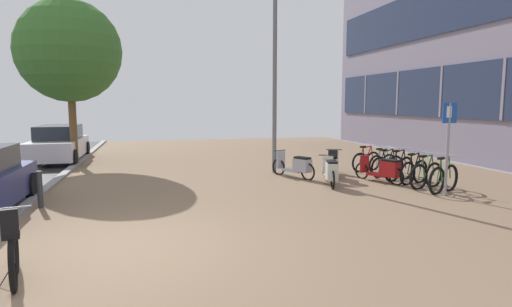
{
  "coord_description": "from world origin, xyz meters",
  "views": [
    {
      "loc": [
        0.44,
        -6.84,
        2.36
      ],
      "look_at": [
        2.65,
        2.08,
        1.24
      ],
      "focal_mm": 29.5,
      "sensor_mm": 36.0,
      "label": 1
    }
  ],
  "objects_px": {
    "bicycle_rack_00": "(444,179)",
    "scooter_far": "(296,166)",
    "bicycle_rack_05": "(382,164)",
    "bicycle_rack_01": "(426,175)",
    "bicycle_foreground": "(10,253)",
    "bicycle_rack_04": "(387,166)",
    "scooter_near": "(331,172)",
    "parked_car_far": "(59,144)",
    "parking_sign": "(448,139)",
    "bollard_far": "(40,189)",
    "street_tree": "(69,51)",
    "bicycle_rack_06": "(366,161)",
    "bicycle_rack_03": "(399,169)",
    "scooter_extra": "(383,169)",
    "scooter_mid": "(333,163)",
    "lamp_post": "(275,71)",
    "bicycle_rack_02": "(414,172)"
  },
  "relations": [
    {
      "from": "bicycle_rack_03",
      "to": "scooter_near",
      "type": "xyz_separation_m",
      "value": [
        -2.39,
        -0.31,
        0.05
      ]
    },
    {
      "from": "bicycle_rack_00",
      "to": "bicycle_rack_03",
      "type": "distance_m",
      "value": 1.85
    },
    {
      "from": "bicycle_rack_05",
      "to": "parked_car_far",
      "type": "height_order",
      "value": "parked_car_far"
    },
    {
      "from": "scooter_far",
      "to": "bollard_far",
      "type": "height_order",
      "value": "bollard_far"
    },
    {
      "from": "bicycle_rack_05",
      "to": "lamp_post",
      "type": "distance_m",
      "value": 4.74
    },
    {
      "from": "bicycle_foreground",
      "to": "bollard_far",
      "type": "distance_m",
      "value": 4.26
    },
    {
      "from": "scooter_near",
      "to": "bicycle_rack_02",
      "type": "bearing_deg",
      "value": -6.98
    },
    {
      "from": "bicycle_foreground",
      "to": "bicycle_rack_03",
      "type": "xyz_separation_m",
      "value": [
        9.15,
        5.3,
        -0.03
      ]
    },
    {
      "from": "scooter_extra",
      "to": "parking_sign",
      "type": "bearing_deg",
      "value": -74.24
    },
    {
      "from": "scooter_extra",
      "to": "bicycle_rack_00",
      "type": "bearing_deg",
      "value": -63.03
    },
    {
      "from": "parked_car_far",
      "to": "bicycle_rack_05",
      "type": "bearing_deg",
      "value": -28.08
    },
    {
      "from": "parked_car_far",
      "to": "lamp_post",
      "type": "xyz_separation_m",
      "value": [
        7.69,
        -4.89,
        2.71
      ]
    },
    {
      "from": "bicycle_rack_05",
      "to": "bicycle_rack_01",
      "type": "bearing_deg",
      "value": -92.2
    },
    {
      "from": "bicycle_rack_00",
      "to": "scooter_far",
      "type": "height_order",
      "value": "bicycle_rack_00"
    },
    {
      "from": "bicycle_rack_04",
      "to": "scooter_near",
      "type": "distance_m",
      "value": 2.54
    },
    {
      "from": "bicycle_rack_03",
      "to": "scooter_near",
      "type": "relative_size",
      "value": 0.79
    },
    {
      "from": "bicycle_rack_02",
      "to": "scooter_far",
      "type": "xyz_separation_m",
      "value": [
        -3.03,
        1.72,
        0.04
      ]
    },
    {
      "from": "lamp_post",
      "to": "bicycle_rack_06",
      "type": "bearing_deg",
      "value": -7.89
    },
    {
      "from": "scooter_near",
      "to": "bicycle_rack_03",
      "type": "bearing_deg",
      "value": 7.34
    },
    {
      "from": "bicycle_rack_04",
      "to": "street_tree",
      "type": "xyz_separation_m",
      "value": [
        -10.17,
        5.29,
        3.91
      ]
    },
    {
      "from": "scooter_near",
      "to": "bicycle_foreground",
      "type": "bearing_deg",
      "value": -143.51
    },
    {
      "from": "bicycle_foreground",
      "to": "bicycle_rack_04",
      "type": "height_order",
      "value": "bicycle_foreground"
    },
    {
      "from": "parking_sign",
      "to": "bicycle_foreground",
      "type": "bearing_deg",
      "value": -161.29
    },
    {
      "from": "bicycle_rack_00",
      "to": "scooter_far",
      "type": "xyz_separation_m",
      "value": [
        -3.07,
        2.95,
        0.03
      ]
    },
    {
      "from": "bicycle_rack_01",
      "to": "bicycle_rack_04",
      "type": "height_order",
      "value": "bicycle_rack_01"
    },
    {
      "from": "scooter_far",
      "to": "street_tree",
      "type": "bearing_deg",
      "value": 146.61
    },
    {
      "from": "lamp_post",
      "to": "bicycle_foreground",
      "type": "bearing_deg",
      "value": -127.62
    },
    {
      "from": "street_tree",
      "to": "bicycle_rack_05",
      "type": "bearing_deg",
      "value": -24.31
    },
    {
      "from": "parked_car_far",
      "to": "bollard_far",
      "type": "xyz_separation_m",
      "value": [
        1.22,
        -8.26,
        -0.27
      ]
    },
    {
      "from": "scooter_extra",
      "to": "parking_sign",
      "type": "relative_size",
      "value": 0.71
    },
    {
      "from": "bicycle_rack_02",
      "to": "bicycle_rack_04",
      "type": "relative_size",
      "value": 0.95
    },
    {
      "from": "bicycle_rack_01",
      "to": "scooter_near",
      "type": "height_order",
      "value": "bicycle_rack_01"
    },
    {
      "from": "scooter_extra",
      "to": "street_tree",
      "type": "xyz_separation_m",
      "value": [
        -9.52,
        6.13,
        3.86
      ]
    },
    {
      "from": "bicycle_rack_04",
      "to": "bicycle_rack_06",
      "type": "distance_m",
      "value": 1.23
    },
    {
      "from": "bicycle_rack_04",
      "to": "bollard_far",
      "type": "relative_size",
      "value": 1.59
    },
    {
      "from": "bicycle_rack_05",
      "to": "bollard_far",
      "type": "distance_m",
      "value": 10.2
    },
    {
      "from": "bicycle_rack_01",
      "to": "scooter_near",
      "type": "bearing_deg",
      "value": 159.51
    },
    {
      "from": "bicycle_foreground",
      "to": "bicycle_rack_04",
      "type": "xyz_separation_m",
      "value": [
        9.12,
        5.92,
        -0.05
      ]
    },
    {
      "from": "bicycle_rack_03",
      "to": "street_tree",
      "type": "height_order",
      "value": "street_tree"
    },
    {
      "from": "scooter_near",
      "to": "lamp_post",
      "type": "xyz_separation_m",
      "value": [
        -0.91,
        2.59,
        2.99
      ]
    },
    {
      "from": "parking_sign",
      "to": "bollard_far",
      "type": "height_order",
      "value": "parking_sign"
    },
    {
      "from": "bicycle_rack_06",
      "to": "bicycle_rack_02",
      "type": "bearing_deg",
      "value": -85.33
    },
    {
      "from": "bicycle_rack_03",
      "to": "parking_sign",
      "type": "height_order",
      "value": "parking_sign"
    },
    {
      "from": "bicycle_rack_00",
      "to": "scooter_near",
      "type": "relative_size",
      "value": 0.79
    },
    {
      "from": "bicycle_foreground",
      "to": "bicycle_rack_04",
      "type": "bearing_deg",
      "value": 32.97
    },
    {
      "from": "parked_car_far",
      "to": "bollard_far",
      "type": "relative_size",
      "value": 5.14
    },
    {
      "from": "bicycle_rack_01",
      "to": "bicycle_rack_02",
      "type": "relative_size",
      "value": 1.06
    },
    {
      "from": "bicycle_rack_03",
      "to": "bicycle_rack_06",
      "type": "bearing_deg",
      "value": 93.16
    },
    {
      "from": "bicycle_foreground",
      "to": "bicycle_rack_05",
      "type": "relative_size",
      "value": 1.09
    },
    {
      "from": "bicycle_rack_03",
      "to": "scooter_mid",
      "type": "relative_size",
      "value": 0.83
    }
  ]
}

